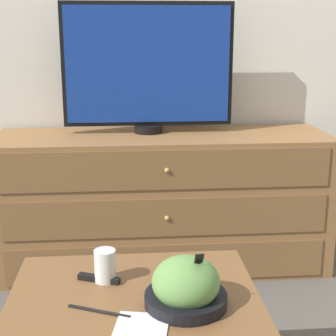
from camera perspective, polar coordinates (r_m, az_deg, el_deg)
name	(u,v)px	position (r m, az deg, el deg)	size (l,w,h in m)	color
ground_plane	(178,242)	(3.10, 1.15, -8.20)	(12.00, 12.00, 0.00)	#56514C
wall_back	(179,15)	(2.87, 1.24, 16.61)	(12.00, 0.05, 2.60)	silver
dresser	(163,201)	(2.70, -0.55, -3.69)	(1.69, 0.52, 0.71)	olive
tv	(148,67)	(2.63, -2.25, 11.14)	(0.86, 0.15, 0.65)	black
coffee_table	(135,321)	(1.57, -3.72, -16.53)	(0.72, 0.57, 0.48)	brown
takeout_bowl	(186,287)	(1.44, 1.99, -13.00)	(0.23, 0.23, 0.17)	black
drink_cup	(105,267)	(1.59, -6.98, -10.89)	(0.07, 0.07, 0.10)	beige
napkin	(141,327)	(1.37, -2.96, -17.18)	(0.16, 0.16, 0.00)	white
knife	(99,311)	(1.45, -7.65, -15.46)	(0.17, 0.08, 0.01)	black
remote_control	(99,279)	(1.60, -7.67, -12.05)	(0.13, 0.07, 0.02)	black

